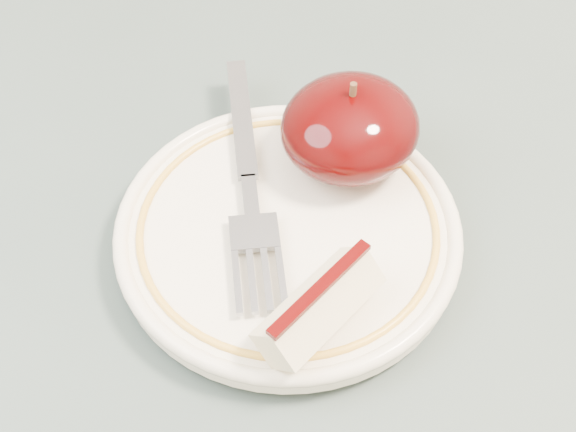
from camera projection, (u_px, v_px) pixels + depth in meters
table at (334, 292)px, 0.55m from camera, size 0.90×0.90×0.75m
plate at (288, 232)px, 0.45m from camera, size 0.20×0.20×0.02m
apple_half at (350, 128)px, 0.46m from camera, size 0.08×0.08×0.06m
apple_wedge at (319, 306)px, 0.40m from camera, size 0.08×0.05×0.03m
fork at (248, 179)px, 0.46m from camera, size 0.11×0.18×0.00m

